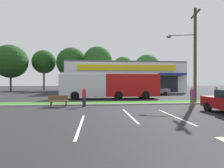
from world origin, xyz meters
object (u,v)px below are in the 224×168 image
at_px(bus_stop_bench, 59,101).
at_px(pedestrian_mid, 216,96).
at_px(city_bus, 110,85).
at_px(pedestrian_far, 192,96).
at_px(utility_pole, 194,52).
at_px(pedestrian_by_pole, 84,97).
at_px(car_3, 155,90).

distance_m(bus_stop_bench, pedestrian_mid, 13.96).
relative_size(city_bus, pedestrian_far, 7.52).
relative_size(bus_stop_bench, pedestrian_mid, 0.97).
bearing_deg(city_bus, pedestrian_mid, 142.01).
bearing_deg(bus_stop_bench, utility_pole, -170.77).
distance_m(pedestrian_by_pole, pedestrian_far, 9.31).
relative_size(pedestrian_by_pole, pedestrian_mid, 1.00).
relative_size(utility_pole, bus_stop_bench, 5.98).
bearing_deg(utility_pole, pedestrian_far, -122.70).
distance_m(utility_pole, pedestrian_mid, 4.88).
relative_size(city_bus, bus_stop_bench, 7.56).
height_order(pedestrian_mid, pedestrian_far, pedestrian_mid).
relative_size(bus_stop_bench, pedestrian_by_pole, 0.97).
xyz_separation_m(car_3, pedestrian_mid, (1.26, -12.94, 0.06)).
xyz_separation_m(utility_pole, pedestrian_far, (-1.58, -2.45, -4.32)).
height_order(bus_stop_bench, pedestrian_mid, pedestrian_mid).
bearing_deg(bus_stop_bench, pedestrian_mid, -179.94).
distance_m(car_3, pedestrian_mid, 13.00).
distance_m(city_bus, bus_stop_bench, 8.65).
xyz_separation_m(car_3, pedestrian_far, (-1.29, -13.29, 0.04)).
bearing_deg(pedestrian_by_pole, pedestrian_mid, 78.96).
distance_m(utility_pole, pedestrian_far, 5.21).
bearing_deg(pedestrian_by_pole, pedestrian_far, 76.87).
distance_m(bus_stop_bench, car_3, 18.14).
xyz_separation_m(utility_pole, bus_stop_bench, (-12.99, -2.11, -4.62)).
relative_size(city_bus, pedestrian_by_pole, 7.35).
xyz_separation_m(city_bus, pedestrian_mid, (9.08, -7.02, -0.94)).
relative_size(city_bus, car_3, 2.70).
height_order(pedestrian_by_pole, pedestrian_far, pedestrian_by_pole).
bearing_deg(pedestrian_mid, bus_stop_bench, -15.18).
height_order(city_bus, pedestrian_far, city_bus).
bearing_deg(bus_stop_bench, car_3, -134.44).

